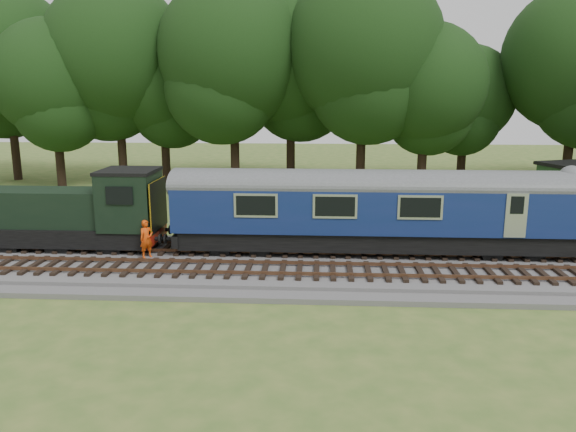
{
  "coord_description": "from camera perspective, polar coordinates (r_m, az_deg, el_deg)",
  "views": [
    {
      "loc": [
        2.22,
        -23.53,
        7.55
      ],
      "look_at": [
        0.77,
        1.4,
        2.0
      ],
      "focal_mm": 35.0,
      "sensor_mm": 36.0,
      "label": 1
    }
  ],
  "objects": [
    {
      "name": "dmu_railcar",
      "position": [
        25.53,
        8.78,
        1.22
      ],
      "size": [
        18.05,
        2.86,
        3.88
      ],
      "color": "black",
      "rests_on": "ground"
    },
    {
      "name": "fence",
      "position": [
        29.11,
        -1.16,
        -2.5
      ],
      "size": [
        64.0,
        0.12,
        1.0
      ],
      "primitive_type": null,
      "color": "#6B6054",
      "rests_on": "ground"
    },
    {
      "name": "shunter_loco",
      "position": [
        28.01,
        -20.94,
        0.21
      ],
      "size": [
        8.91,
        2.6,
        3.38
      ],
      "color": "black",
      "rests_on": "ground"
    },
    {
      "name": "track_north",
      "position": [
        26.03,
        -1.69,
        -3.39
      ],
      "size": [
        67.2,
        2.4,
        0.21
      ],
      "color": "black",
      "rests_on": "ballast"
    },
    {
      "name": "shed",
      "position": [
        41.36,
        27.04,
        2.77
      ],
      "size": [
        4.7,
        4.7,
        2.99
      ],
      "rotation": [
        0.0,
        0.0,
        0.35
      ],
      "color": "#173419",
      "rests_on": "ground"
    },
    {
      "name": "worker",
      "position": [
        25.54,
        -14.18,
        -2.27
      ],
      "size": [
        0.73,
        0.71,
        1.69
      ],
      "primitive_type": "imported",
      "rotation": [
        0.0,
        0.0,
        0.72
      ],
      "color": "#EF490C",
      "rests_on": "ballast"
    },
    {
      "name": "tree_line",
      "position": [
        46.21,
        0.54,
        3.13
      ],
      "size": [
        70.0,
        8.0,
        18.0
      ],
      "primitive_type": null,
      "color": "black",
      "rests_on": "ground"
    },
    {
      "name": "track_south",
      "position": [
        23.17,
        -2.34,
        -5.42
      ],
      "size": [
        67.2,
        2.4,
        0.21
      ],
      "color": "black",
      "rests_on": "ballast"
    },
    {
      "name": "ground",
      "position": [
        24.81,
        -1.97,
        -5.19
      ],
      "size": [
        120.0,
        120.0,
        0.0
      ],
      "primitive_type": "plane",
      "color": "#416625",
      "rests_on": "ground"
    },
    {
      "name": "ballast",
      "position": [
        24.76,
        -1.97,
        -4.81
      ],
      "size": [
        70.0,
        7.0,
        0.35
      ],
      "primitive_type": "cube",
      "color": "#4C4C4F",
      "rests_on": "ground"
    }
  ]
}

